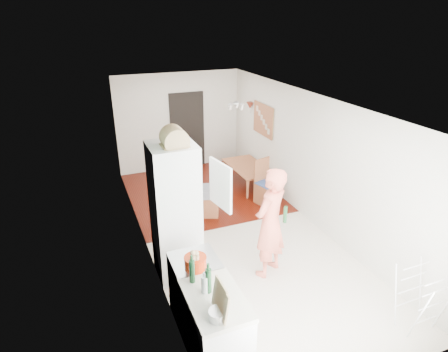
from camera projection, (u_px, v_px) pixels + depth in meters
room_shell at (233, 171)px, 6.62m from camera, size 3.20×7.00×2.50m
floor at (232, 231)px, 7.12m from camera, size 3.20×7.00×0.01m
wood_floor_overlay at (201, 192)px, 8.69m from camera, size 3.20×3.30×0.01m
sage_wall_panel at (173, 206)px, 4.14m from camera, size 0.02×3.00×1.30m
tile_splashback at (190, 288)px, 3.95m from camera, size 0.02×1.90×0.50m
doorway_recess at (187, 131)px, 9.75m from camera, size 0.90×0.04×2.00m
base_cabinet at (216, 331)px, 4.33m from camera, size 0.60×0.90×0.86m
worktop at (215, 300)px, 4.15m from camera, size 0.62×0.92×0.06m
range_cooker at (196, 290)px, 4.97m from camera, size 0.60×0.60×0.88m
cooker_top at (195, 261)px, 4.78m from camera, size 0.60×0.60×0.04m
fridge_housing at (175, 212)px, 5.59m from camera, size 0.66×0.66×2.15m
fridge_door at (220, 185)px, 5.36m from camera, size 0.14×0.56×0.70m
fridge_interior at (194, 180)px, 5.51m from camera, size 0.02×0.52×0.66m
pinboard at (263, 120)px, 8.66m from camera, size 0.03×0.90×0.70m
pinboard_frame at (263, 120)px, 8.65m from camera, size 0.00×0.94×0.74m
wall_sconce at (250, 105)px, 9.12m from camera, size 0.18×0.18×0.16m
person at (271, 214)px, 5.60m from camera, size 0.92×0.82×2.11m
dining_table at (249, 177)px, 8.96m from camera, size 0.69×1.22×0.42m
dining_chair at (268, 183)px, 7.97m from camera, size 0.52×0.52×0.99m
stool at (210, 205)px, 7.61m from camera, size 0.46×0.46×0.46m
grey_drape at (210, 191)px, 7.45m from camera, size 0.50×0.50×0.18m
drying_rack at (420, 300)px, 4.79m from camera, size 0.45×0.41×0.88m
bread_bin at (174, 139)px, 5.06m from camera, size 0.43×0.41×0.19m
red_casserole at (195, 263)px, 4.58m from camera, size 0.33×0.33×0.16m
steel_pan at (218, 315)px, 3.84m from camera, size 0.23×0.23×0.10m
held_bottle at (285, 214)px, 5.46m from camera, size 0.06×0.06×0.26m
bottle_a at (208, 281)px, 4.16m from camera, size 0.09×0.09×0.31m
bottle_b at (192, 271)px, 4.33m from camera, size 0.08×0.08×0.30m
bottle_c at (205, 284)px, 4.18m from camera, size 0.09×0.09×0.21m
pepper_mill_front at (193, 263)px, 4.51m from camera, size 0.07×0.07×0.24m
pepper_mill_back at (197, 263)px, 4.53m from camera, size 0.06×0.06×0.22m
chopping_boards at (221, 300)px, 3.83m from camera, size 0.10×0.28×0.38m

